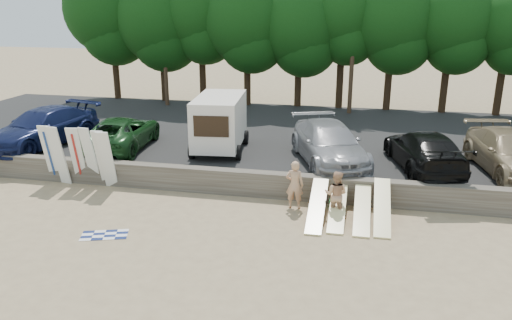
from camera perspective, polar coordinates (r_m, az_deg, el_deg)
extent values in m
plane|color=tan|center=(16.91, 1.71, -8.07)|extent=(120.00, 120.00, 0.00)
cube|color=#6B6356|center=(19.44, 3.32, -2.96)|extent=(44.00, 0.50, 1.00)
cube|color=#282828|center=(26.57, 5.82, 2.34)|extent=(44.00, 14.50, 0.70)
cylinder|color=#382616|center=(37.08, -15.73, 9.97)|extent=(0.44, 0.44, 4.14)
sphere|color=#134514|center=(36.80, -16.27, 16.21)|extent=(6.25, 6.25, 6.25)
cylinder|color=#382616|center=(35.53, -10.49, 9.79)|extent=(0.44, 0.44, 3.85)
sphere|color=#134514|center=(35.22, -10.85, 15.86)|extent=(6.28, 6.28, 6.28)
cylinder|color=#382616|center=(34.60, -6.13, 10.02)|extent=(0.44, 0.44, 4.14)
sphere|color=#134514|center=(34.30, -6.36, 16.74)|extent=(5.69, 5.69, 5.69)
cylinder|color=#382616|center=(33.44, -1.00, 9.58)|extent=(0.44, 0.44, 3.83)
sphere|color=#134514|center=(33.12, -1.04, 15.99)|extent=(5.94, 5.94, 5.94)
cylinder|color=#382616|center=(33.15, 4.83, 9.25)|extent=(0.44, 0.44, 3.61)
sphere|color=#134514|center=(32.82, 4.99, 15.35)|extent=(5.77, 5.77, 5.77)
cylinder|color=#382616|center=(32.95, 9.58, 9.40)|extent=(0.44, 0.44, 4.04)
sphere|color=#134514|center=(32.63, 9.95, 16.27)|extent=(4.92, 4.92, 4.92)
cylinder|color=#382616|center=(32.97, 14.88, 8.86)|extent=(0.44, 0.44, 3.82)
sphere|color=#134514|center=(32.64, 15.42, 15.34)|extent=(5.55, 5.55, 5.55)
cylinder|color=#382616|center=(33.24, 20.76, 8.34)|extent=(0.44, 0.44, 3.77)
sphere|color=#134514|center=(32.91, 21.48, 14.67)|extent=(5.10, 5.10, 5.10)
cylinder|color=#382616|center=(33.73, 26.10, 7.75)|extent=(0.44, 0.44, 3.69)
sphere|color=#134514|center=(33.41, 26.96, 13.83)|extent=(4.63, 4.63, 4.63)
cylinder|color=#473321|center=(33.56, -10.50, 13.76)|extent=(0.26, 0.26, 9.00)
cylinder|color=#473321|center=(31.07, 11.06, 13.43)|extent=(0.26, 0.26, 9.00)
cube|color=white|center=(22.95, -4.19, 4.56)|extent=(2.41, 4.18, 2.20)
cube|color=black|center=(20.97, -5.16, 3.83)|extent=(1.49, 0.20, 0.90)
cylinder|color=black|center=(22.22, -7.37, 1.03)|extent=(0.27, 0.68, 0.66)
cylinder|color=black|center=(21.84, -2.01, 0.87)|extent=(0.27, 0.68, 0.66)
cylinder|color=black|center=(24.65, -6.01, 2.75)|extent=(0.27, 0.68, 0.66)
cylinder|color=black|center=(24.31, -1.17, 2.64)|extent=(0.27, 0.68, 0.66)
imported|color=#141C47|center=(26.05, -23.20, 3.45)|extent=(3.73, 6.40, 1.74)
imported|color=#163F19|center=(24.33, -15.12, 3.05)|extent=(2.95, 5.57, 1.49)
imported|color=#939398|center=(21.51, 8.33, 1.87)|extent=(4.26, 6.30, 1.69)
imported|color=black|center=(21.70, 18.64, 1.09)|extent=(3.38, 5.81, 1.58)
imported|color=#947F5E|center=(22.56, 27.06, 0.74)|extent=(3.19, 5.95, 1.64)
cube|color=white|center=(22.45, -22.49, 0.63)|extent=(0.52, 0.61, 2.56)
cube|color=white|center=(22.06, -21.58, 0.46)|extent=(0.57, 0.62, 2.56)
cube|color=white|center=(21.78, -19.76, 0.43)|extent=(0.60, 0.74, 2.54)
cube|color=white|center=(21.52, -18.43, 0.38)|extent=(0.58, 0.66, 2.56)
cube|color=white|center=(21.10, -17.11, 0.12)|extent=(0.55, 0.78, 2.52)
cube|color=white|center=(20.92, -16.67, 0.00)|extent=(0.63, 0.88, 2.51)
cube|color=#FBED9E|center=(17.74, 7.01, -5.16)|extent=(0.56, 2.87, 1.00)
cube|color=#FBED9E|center=(17.95, 9.32, -5.21)|extent=(0.56, 2.91, 0.87)
cube|color=#FBED9E|center=(17.87, 12.05, -5.39)|extent=(0.56, 2.90, 0.92)
cube|color=#FBED9E|center=(17.90, 14.23, -5.19)|extent=(0.56, 2.84, 1.11)
imported|color=tan|center=(18.37, 4.43, -2.84)|extent=(0.69, 0.47, 1.84)
imported|color=tan|center=(17.82, 9.12, -3.91)|extent=(0.92, 0.77, 1.71)
cube|color=#238341|center=(18.83, 8.95, -4.97)|extent=(0.39, 0.31, 0.32)
cube|color=orange|center=(18.65, 11.73, -5.53)|extent=(0.33, 0.28, 0.22)
plane|color=white|center=(17.33, -16.93, -8.20)|extent=(1.90, 1.90, 0.00)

